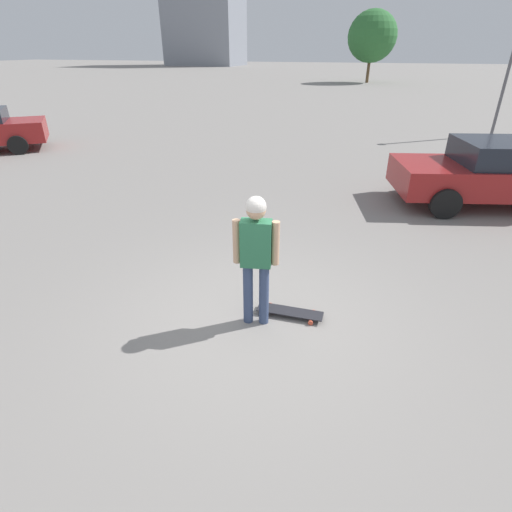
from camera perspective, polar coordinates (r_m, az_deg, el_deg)
ground_plane at (r=5.51m, az=-0.00°, el=-9.29°), size 220.00×220.00×0.00m
person at (r=4.93m, az=-0.00°, el=1.07°), size 0.27×0.57×1.78m
skateboard at (r=5.60m, az=4.86°, el=-7.94°), size 0.30×0.92×0.08m
car_parked_near at (r=10.86m, az=31.08°, el=10.19°), size 2.94×4.73×1.49m
building_block_distant at (r=94.70m, az=-7.45°, el=31.91°), size 10.57×14.47×21.51m
tree_distant at (r=48.06m, az=16.26°, el=27.91°), size 4.96×4.96×6.85m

